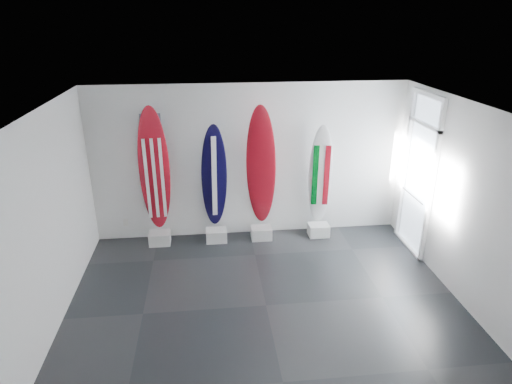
{
  "coord_description": "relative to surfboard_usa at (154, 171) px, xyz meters",
  "views": [
    {
      "loc": [
        -0.79,
        -5.62,
        4.16
      ],
      "look_at": [
        0.0,
        1.4,
        1.31
      ],
      "focal_mm": 31.25,
      "sensor_mm": 36.0,
      "label": 1
    }
  ],
  "objects": [
    {
      "name": "display_block_navy",
      "position": [
        1.09,
        -0.1,
        -1.35
      ],
      "size": [
        0.4,
        0.3,
        0.24
      ],
      "primitive_type": "cube",
      "color": "silver",
      "rests_on": "floor"
    },
    {
      "name": "wall_front",
      "position": [
        1.78,
        -4.78,
        0.03
      ],
      "size": [
        6.0,
        0.0,
        6.0
      ],
      "primitive_type": "plane",
      "rotation": [
        -1.57,
        0.0,
        0.0
      ],
      "color": "white",
      "rests_on": "ground"
    },
    {
      "name": "surfboard_italy",
      "position": [
        3.13,
        0.0,
        -0.22
      ],
      "size": [
        0.49,
        0.3,
        2.03
      ],
      "primitive_type": "ellipsoid",
      "rotation": [
        0.07,
        0.0,
        -0.17
      ],
      "color": "white",
      "rests_on": "display_block_italy"
    },
    {
      "name": "wall_right",
      "position": [
        4.78,
        -2.28,
        0.03
      ],
      "size": [
        0.0,
        5.0,
        5.0
      ],
      "primitive_type": "plane",
      "rotation": [
        1.57,
        0.0,
        -1.57
      ],
      "color": "white",
      "rests_on": "ground"
    },
    {
      "name": "surfboard_swiss",
      "position": [
        1.98,
        0.0,
        -0.01
      ],
      "size": [
        0.64,
        0.57,
        2.45
      ],
      "primitive_type": "ellipsoid",
      "rotation": [
        0.16,
        0.0,
        -0.21
      ],
      "color": "maroon",
      "rests_on": "display_block_swiss"
    },
    {
      "name": "surfboard_navy",
      "position": [
        1.09,
        0.0,
        -0.17
      ],
      "size": [
        0.51,
        0.44,
        2.12
      ],
      "primitive_type": "ellipsoid",
      "rotation": [
        0.15,
        0.0,
        0.07
      ],
      "color": "black",
      "rests_on": "display_block_navy"
    },
    {
      "name": "wall_back",
      "position": [
        1.78,
        0.22,
        0.03
      ],
      "size": [
        6.0,
        0.0,
        6.0
      ],
      "primitive_type": "plane",
      "rotation": [
        1.57,
        0.0,
        0.0
      ],
      "color": "white",
      "rests_on": "ground"
    },
    {
      "name": "display_block_italy",
      "position": [
        3.13,
        -0.1,
        -1.35
      ],
      "size": [
        0.4,
        0.3,
        0.24
      ],
      "primitive_type": "cube",
      "color": "silver",
      "rests_on": "floor"
    },
    {
      "name": "glass_door",
      "position": [
        4.75,
        -0.73,
        -0.04
      ],
      "size": [
        0.12,
        1.16,
        2.85
      ],
      "primitive_type": null,
      "color": "white",
      "rests_on": "floor"
    },
    {
      "name": "display_block_usa",
      "position": [
        0.0,
        -0.1,
        -1.35
      ],
      "size": [
        0.4,
        0.3,
        0.24
      ],
      "primitive_type": "cube",
      "color": "silver",
      "rests_on": "floor"
    },
    {
      "name": "surfboard_usa",
      "position": [
        0.0,
        0.0,
        0.0
      ],
      "size": [
        0.59,
        0.4,
        2.47
      ],
      "primitive_type": "ellipsoid",
      "rotation": [
        0.11,
        0.0,
        0.08
      ],
      "color": "maroon",
      "rests_on": "display_block_usa"
    },
    {
      "name": "floor",
      "position": [
        1.78,
        -2.28,
        -1.47
      ],
      "size": [
        6.0,
        6.0,
        0.0
      ],
      "primitive_type": "plane",
      "color": "black",
      "rests_on": "ground"
    },
    {
      "name": "display_block_swiss",
      "position": [
        1.98,
        -0.1,
        -1.35
      ],
      "size": [
        0.4,
        0.3,
        0.24
      ],
      "primitive_type": "cube",
      "color": "silver",
      "rests_on": "floor"
    },
    {
      "name": "wall_left",
      "position": [
        -1.22,
        -2.28,
        0.03
      ],
      "size": [
        0.0,
        5.0,
        5.0
      ],
      "primitive_type": "plane",
      "rotation": [
        1.57,
        0.0,
        1.57
      ],
      "color": "white",
      "rests_on": "ground"
    },
    {
      "name": "balcony",
      "position": [
        6.08,
        -0.73,
        -0.97
      ],
      "size": [
        2.8,
        2.2,
        1.2
      ],
      "primitive_type": null,
      "color": "slate",
      "rests_on": "ground"
    },
    {
      "name": "wall_outlet",
      "position": [
        -0.67,
        0.2,
        -1.12
      ],
      "size": [
        0.09,
        0.02,
        0.13
      ],
      "primitive_type": "cube",
      "color": "silver",
      "rests_on": "wall_back"
    },
    {
      "name": "ceiling",
      "position": [
        1.78,
        -2.28,
        1.53
      ],
      "size": [
        6.0,
        6.0,
        0.0
      ],
      "primitive_type": "plane",
      "rotation": [
        3.14,
        0.0,
        0.0
      ],
      "color": "white",
      "rests_on": "wall_back"
    }
  ]
}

